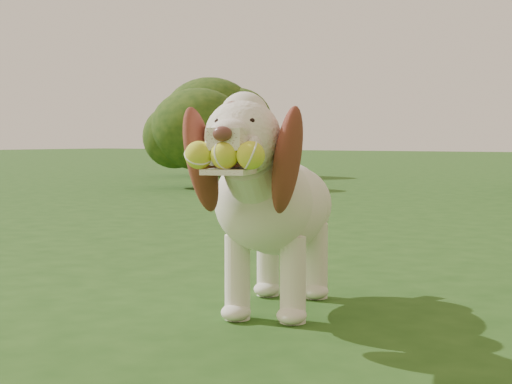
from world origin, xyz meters
The scene contains 4 objects.
ground centered at (0.00, 0.00, 0.00)m, with size 80.00×80.00×0.00m, color #204814.
dog centered at (-0.37, 0.27, 0.45)m, with size 0.71×1.28×0.85m.
shrub_a centered at (-5.46, 6.44, 0.82)m, with size 1.35×1.35×1.40m.
shrub_e centered at (-7.47, 9.43, 1.08)m, with size 1.77×1.77×1.83m.
Camera 1 is at (1.24, -2.32, 0.69)m, focal length 55.00 mm.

